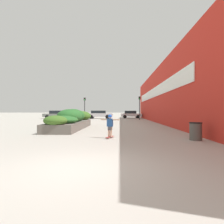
{
  "coord_description": "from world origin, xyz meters",
  "views": [
    {
      "loc": [
        1.06,
        -5.07,
        1.46
      ],
      "look_at": [
        0.24,
        16.21,
        1.33
      ],
      "focal_mm": 32.0,
      "sensor_mm": 36.0,
      "label": 1
    }
  ],
  "objects": [
    {
      "name": "car_rightmost",
      "position": [
        11.97,
        33.17,
        0.81
      ],
      "size": [
        4.17,
        2.06,
        1.52
      ],
      "rotation": [
        0.0,
        0.0,
        1.57
      ],
      "color": "#BCBCC1",
      "rests_on": "ground_plane"
    },
    {
      "name": "trash_bin",
      "position": [
        4.82,
        4.94,
        0.45
      ],
      "size": [
        0.62,
        0.62,
        0.89
      ],
      "color": "#514C47",
      "rests_on": "ground_plane"
    },
    {
      "name": "car_center_left",
      "position": [
        -2.68,
        31.57,
        0.8
      ],
      "size": [
        4.77,
        1.9,
        1.49
      ],
      "rotation": [
        0.0,
        0.0,
        -1.57
      ],
      "color": "#BCBCC1",
      "rests_on": "ground_plane"
    },
    {
      "name": "car_leftmost",
      "position": [
        -10.65,
        31.55,
        0.79
      ],
      "size": [
        4.7,
        1.96,
        1.49
      ],
      "rotation": [
        0.0,
        0.0,
        1.57
      ],
      "color": "slate",
      "rests_on": "ground_plane"
    },
    {
      "name": "skateboarder",
      "position": [
        0.54,
        5.49,
        0.8
      ],
      "size": [
        1.04,
        0.49,
        1.18
      ],
      "rotation": [
        0.0,
        0.0,
        -0.4
      ],
      "color": "tan",
      "rests_on": "skateboard"
    },
    {
      "name": "building_wall_right",
      "position": [
        5.86,
        17.71,
        3.33
      ],
      "size": [
        0.67,
        41.92,
        6.64
      ],
      "color": "red",
      "rests_on": "ground_plane"
    },
    {
      "name": "car_center_right",
      "position": [
        3.25,
        34.03,
        0.77
      ],
      "size": [
        4.03,
        2.05,
        1.46
      ],
      "rotation": [
        0.0,
        0.0,
        -1.57
      ],
      "color": "#BCBCC1",
      "rests_on": "ground_plane"
    },
    {
      "name": "planter_box",
      "position": [
        -2.93,
        11.24,
        0.75
      ],
      "size": [
        2.33,
        8.49,
        1.61
      ],
      "color": "#605B54",
      "rests_on": "ground_plane"
    },
    {
      "name": "traffic_light_left",
      "position": [
        -4.52,
        26.48,
        2.42
      ],
      "size": [
        0.28,
        0.3,
        3.57
      ],
      "color": "black",
      "rests_on": "ground_plane"
    },
    {
      "name": "traffic_light_right",
      "position": [
        4.19,
        26.54,
        2.51
      ],
      "size": [
        0.28,
        0.3,
        3.72
      ],
      "color": "black",
      "rests_on": "ground_plane"
    },
    {
      "name": "skateboard",
      "position": [
        0.54,
        5.49,
        0.07
      ],
      "size": [
        0.46,
        0.78,
        0.09
      ],
      "rotation": [
        0.0,
        0.0,
        -0.4
      ],
      "color": "maroon",
      "rests_on": "ground_plane"
    },
    {
      "name": "ground_plane",
      "position": [
        0.0,
        0.0,
        0.0
      ],
      "size": [
        300.0,
        300.0,
        0.0
      ],
      "primitive_type": "plane",
      "color": "#ADA89E"
    }
  ]
}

